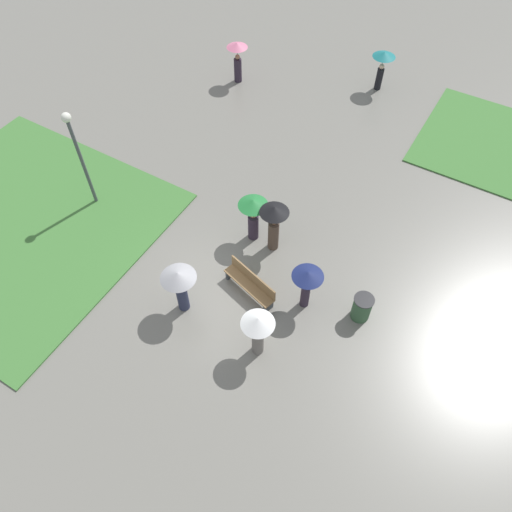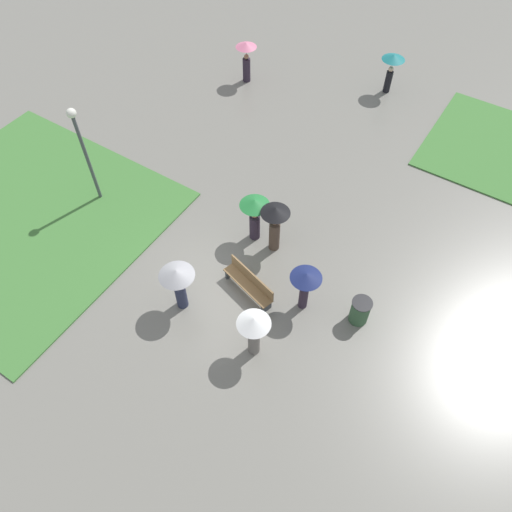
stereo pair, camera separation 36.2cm
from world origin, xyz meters
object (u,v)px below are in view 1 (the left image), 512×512
object	(u,v)px
park_bench	(251,283)
lamp_post	(77,148)
trash_bin	(362,308)
lone_walker_far_path	(237,56)
crowd_person_grey	(179,283)
crowd_person_black	(274,221)
crowd_person_green	(253,212)
crowd_person_navy	(307,281)
crowd_person_white	(258,328)
lone_walker_mid_plaza	(383,62)

from	to	relation	value
park_bench	lamp_post	bearing A→B (deg)	-168.07
trash_bin	lone_walker_far_path	xyz separation A→B (m)	(-9.91, 8.79, 0.78)
park_bench	crowd_person_grey	world-z (taller)	crowd_person_grey
trash_bin	crowd_person_black	distance (m)	3.90
crowd_person_black	crowd_person_green	xyz separation A→B (m)	(-0.81, 0.04, -0.05)
lamp_post	crowd_person_navy	size ratio (longest dim) A/B	2.31
crowd_person_white	crowd_person_green	world-z (taller)	crowd_person_green
trash_bin	lone_walker_mid_plaza	bearing A→B (deg)	109.70
crowd_person_green	lone_walker_mid_plaza	bearing A→B (deg)	-128.53
crowd_person_white	crowd_person_black	xyz separation A→B (m)	(-1.54, 3.64, 0.02)
crowd_person_green	crowd_person_navy	distance (m)	3.20
lamp_post	crowd_person_black	size ratio (longest dim) A/B	1.99
crowd_person_black	crowd_person_grey	distance (m)	3.73
crowd_person_green	lone_walker_far_path	distance (m)	9.44
lone_walker_mid_plaza	lamp_post	bearing A→B (deg)	-156.53
crowd_person_white	lone_walker_far_path	xyz separation A→B (m)	(-7.78, 11.41, -0.05)
lamp_post	trash_bin	xyz separation A→B (m)	(10.34, 0.45, -2.09)
crowd_person_black	crowd_person_grey	world-z (taller)	crowd_person_black
trash_bin	lone_walker_far_path	bearing A→B (deg)	138.43
park_bench	crowd_person_grey	bearing A→B (deg)	-117.99
park_bench	trash_bin	world-z (taller)	trash_bin
lamp_post	crowd_person_grey	world-z (taller)	lamp_post
trash_bin	crowd_person_grey	xyz separation A→B (m)	(-4.87, -2.51, 0.86)
park_bench	crowd_person_green	distance (m)	2.44
crowd_person_green	crowd_person_grey	world-z (taller)	crowd_person_grey
crowd_person_black	lone_walker_mid_plaza	xyz separation A→B (m)	(-0.45, 10.49, 0.00)
crowd_person_green	crowd_person_grey	distance (m)	3.60
lone_walker_far_path	lone_walker_mid_plaza	size ratio (longest dim) A/B	1.04
lone_walker_mid_plaza	crowd_person_grey	bearing A→B (deg)	-132.13
park_bench	trash_bin	xyz separation A→B (m)	(3.37, 0.95, -0.00)
crowd_person_grey	lone_walker_mid_plaza	world-z (taller)	crowd_person_grey
lone_walker_mid_plaza	crowd_person_white	bearing A→B (deg)	-121.04
crowd_person_black	crowd_person_navy	xyz separation A→B (m)	(1.99, -1.52, -0.06)
trash_bin	crowd_person_green	world-z (taller)	crowd_person_green
park_bench	lone_walker_mid_plaza	size ratio (longest dim) A/B	1.11
trash_bin	crowd_person_navy	size ratio (longest dim) A/B	0.55
lamp_post	lone_walker_far_path	bearing A→B (deg)	87.35
crowd_person_white	lone_walker_far_path	distance (m)	13.81
crowd_person_grey	crowd_person_navy	size ratio (longest dim) A/B	1.07
lone_walker_far_path	lamp_post	bearing A→B (deg)	-83.92
trash_bin	lamp_post	bearing A→B (deg)	-177.49
park_bench	crowd_person_white	size ratio (longest dim) A/B	1.09
lone_walker_far_path	lone_walker_mid_plaza	distance (m)	6.40
crowd_person_black	lone_walker_mid_plaza	distance (m)	10.50
lamp_post	crowd_person_grey	size ratio (longest dim) A/B	2.15
park_bench	crowd_person_green	bearing A→B (deg)	134.81
crowd_person_black	trash_bin	bearing A→B (deg)	-81.75
crowd_person_black	crowd_person_navy	distance (m)	2.50
park_bench	crowd_person_grey	distance (m)	2.32
trash_bin	lone_walker_mid_plaza	size ratio (longest dim) A/B	0.53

